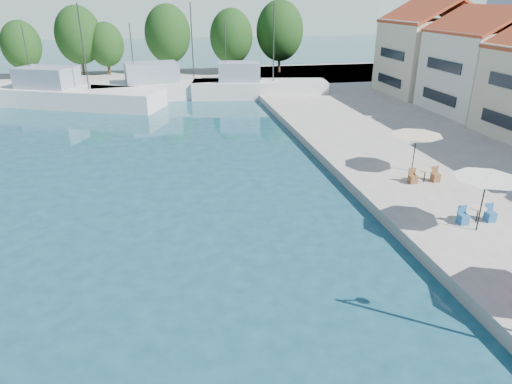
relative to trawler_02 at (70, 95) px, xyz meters
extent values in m
cube|color=#9E998F|center=(5.44, 12.23, -0.77)|extent=(90.00, 16.00, 0.60)
cube|color=#9AA89C|center=(-16.56, 105.23, 6.93)|extent=(180.00, 40.00, 16.00)
cube|color=#9AA89C|center=(53.44, 125.23, 4.93)|extent=(140.00, 40.00, 12.00)
cube|color=white|center=(37.44, -12.77, 3.03)|extent=(8.00, 8.50, 7.00)
pyramid|color=#BF5B2A|center=(37.44, -12.77, 8.33)|extent=(8.40, 8.80, 1.80)
cube|color=beige|center=(37.44, -3.77, 3.28)|extent=(8.60, 8.50, 7.50)
pyramid|color=#BF5B2A|center=(37.44, -3.77, 8.83)|extent=(9.00, 8.80, 1.80)
cube|color=white|center=(0.43, -0.19, -0.37)|extent=(18.59, 11.65, 2.20)
cube|color=#81909F|center=(-2.07, 0.91, 1.73)|extent=(6.47, 5.53, 2.00)
cylinder|color=#2D2D2D|center=(2.10, -0.92, 4.73)|extent=(0.12, 0.12, 8.00)
cylinder|color=#2D2D2D|center=(-3.74, 1.64, 3.73)|extent=(0.10, 0.10, 6.00)
cube|color=silver|center=(11.04, 2.49, -0.37)|extent=(18.78, 7.12, 2.20)
cube|color=#81909F|center=(8.31, 2.13, 1.73)|extent=(5.93, 4.35, 2.00)
cylinder|color=#2D2D2D|center=(12.85, 2.73, 4.73)|extent=(0.12, 0.12, 8.00)
cylinder|color=#2D2D2D|center=(6.50, 1.89, 3.73)|extent=(0.10, 0.10, 6.00)
cube|color=silver|center=(19.87, 0.43, -0.37)|extent=(15.15, 6.26, 2.20)
cube|color=#81909F|center=(17.70, 0.80, 1.73)|extent=(4.85, 3.65, 2.00)
cylinder|color=#2D2D2D|center=(21.32, 0.18, 4.73)|extent=(0.12, 0.12, 8.00)
cylinder|color=#2D2D2D|center=(16.24, 1.05, 3.73)|extent=(0.10, 0.10, 6.00)
cylinder|color=#3F2B19|center=(-7.74, 15.28, 1.12)|extent=(0.36, 0.36, 3.17)
ellipsoid|color=#193711|center=(-7.74, 15.28, 3.65)|extent=(4.82, 4.82, 6.02)
cylinder|color=#3F2B19|center=(-0.98, 17.01, 1.49)|extent=(0.36, 0.36, 3.92)
ellipsoid|color=#193711|center=(-0.98, 17.01, 4.63)|extent=(5.96, 5.96, 7.45)
cylinder|color=#3F2B19|center=(2.41, 16.50, 1.04)|extent=(0.36, 0.36, 3.01)
ellipsoid|color=#193711|center=(2.41, 16.50, 3.44)|extent=(4.57, 4.57, 5.71)
cylinder|color=#3F2B19|center=(10.52, 15.87, 1.52)|extent=(0.36, 0.36, 3.98)
ellipsoid|color=#193711|center=(10.52, 15.87, 4.71)|extent=(6.06, 6.06, 7.57)
cylinder|color=#3F2B19|center=(18.77, 13.74, 1.41)|extent=(0.36, 0.36, 3.75)
ellipsoid|color=#193711|center=(18.77, 13.74, 4.41)|extent=(5.70, 5.70, 7.12)
cylinder|color=#3F2B19|center=(25.54, 14.33, 1.63)|extent=(0.36, 0.36, 4.20)
ellipsoid|color=#193711|center=(25.54, 14.33, 5.00)|extent=(6.39, 6.39, 7.99)
cylinder|color=black|center=(22.74, -33.51, 0.78)|extent=(0.06, 0.06, 2.50)
cone|color=silver|center=(22.74, -33.51, 1.79)|extent=(2.82, 2.82, 0.50)
cylinder|color=black|center=(23.76, -25.92, 0.65)|extent=(0.06, 0.06, 2.23)
cone|color=beige|center=(23.76, -25.92, 1.51)|extent=(2.99, 2.99, 0.50)
cylinder|color=black|center=(23.20, -32.83, -0.10)|extent=(0.06, 0.06, 0.74)
cylinder|color=beige|center=(23.20, -32.83, 0.27)|extent=(0.70, 0.70, 0.04)
cube|color=#26609A|center=(23.90, -32.83, -0.24)|extent=(0.42, 0.42, 0.46)
cube|color=#26609A|center=(22.50, -32.83, -0.24)|extent=(0.42, 0.42, 0.46)
cylinder|color=black|center=(23.47, -27.78, -0.10)|extent=(0.06, 0.06, 0.74)
cylinder|color=beige|center=(23.47, -27.78, 0.27)|extent=(0.70, 0.70, 0.04)
cube|color=brown|center=(24.17, -27.78, -0.24)|extent=(0.42, 0.42, 0.46)
cube|color=brown|center=(22.77, -27.78, -0.24)|extent=(0.42, 0.42, 0.46)
camera|label=1|loc=(9.48, -49.35, 9.13)|focal=32.00mm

